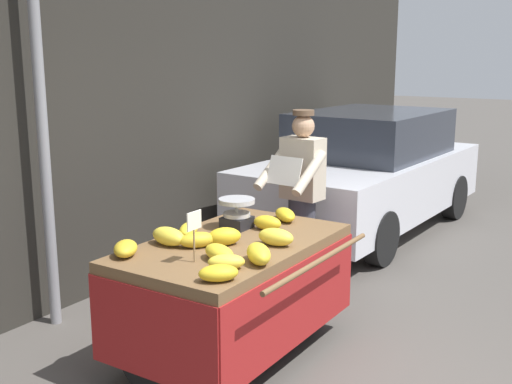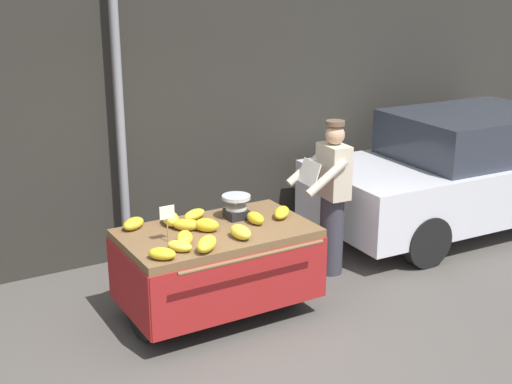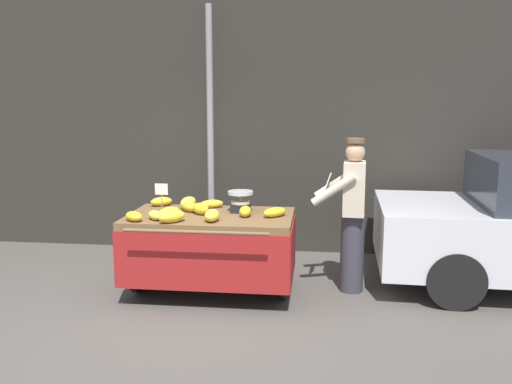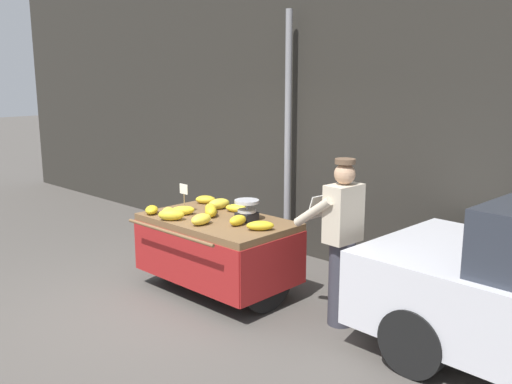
% 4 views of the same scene
% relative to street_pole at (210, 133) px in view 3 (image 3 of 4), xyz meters
% --- Properties ---
extents(ground_plane, '(60.00, 60.00, 0.00)m').
position_rel_street_pole_xyz_m(ground_plane, '(0.20, -2.48, -1.68)').
color(ground_plane, '#514C47').
extents(back_wall, '(16.00, 0.24, 4.21)m').
position_rel_street_pole_xyz_m(back_wall, '(0.20, 0.31, 0.43)').
color(back_wall, '#2D2B26').
rests_on(back_wall, ground).
extents(street_pole, '(0.09, 0.09, 3.36)m').
position_rel_street_pole_xyz_m(street_pole, '(0.00, 0.00, 0.00)').
color(street_pole, gray).
rests_on(street_pole, ground).
extents(banana_cart, '(1.81, 1.25, 0.90)m').
position_rel_street_pole_xyz_m(banana_cart, '(0.32, -1.61, -1.02)').
color(banana_cart, brown).
rests_on(banana_cart, ground).
extents(weighing_scale, '(0.28, 0.28, 0.24)m').
position_rel_street_pole_xyz_m(weighing_scale, '(0.62, -1.43, -0.66)').
color(weighing_scale, black).
rests_on(weighing_scale, banana_cart).
extents(price_sign, '(0.14, 0.01, 0.34)m').
position_rel_street_pole_xyz_m(price_sign, '(-0.20, -1.67, -0.53)').
color(price_sign, '#997A51').
rests_on(price_sign, banana_cart).
extents(banana_bunch_0, '(0.14, 0.24, 0.11)m').
position_rel_street_pole_xyz_m(banana_bunch_0, '(0.71, -1.66, -0.73)').
color(banana_bunch_0, gold).
rests_on(banana_bunch_0, banana_cart).
extents(banana_bunch_1, '(0.19, 0.31, 0.13)m').
position_rel_street_pole_xyz_m(banana_bunch_1, '(-0.01, -1.28, -0.72)').
color(banana_bunch_1, yellow).
rests_on(banana_bunch_1, banana_cart).
extents(banana_bunch_2, '(0.29, 0.27, 0.11)m').
position_rel_street_pole_xyz_m(banana_bunch_2, '(0.06, -1.48, -0.73)').
color(banana_bunch_2, gold).
rests_on(banana_bunch_2, banana_cart).
extents(banana_bunch_3, '(0.31, 0.31, 0.13)m').
position_rel_street_pole_xyz_m(banana_bunch_3, '(0.01, -2.02, -0.72)').
color(banana_bunch_3, yellow).
rests_on(banana_bunch_3, banana_cart).
extents(banana_bunch_4, '(0.26, 0.33, 0.11)m').
position_rel_street_pole_xyz_m(banana_bunch_4, '(-0.09, -1.79, -0.73)').
color(banana_bunch_4, yellow).
rests_on(banana_bunch_4, banana_cart).
extents(banana_bunch_5, '(0.24, 0.26, 0.10)m').
position_rel_street_pole_xyz_m(banana_bunch_5, '(-0.20, -1.92, -0.73)').
color(banana_bunch_5, yellow).
rests_on(banana_bunch_5, banana_cart).
extents(banana_bunch_6, '(0.30, 0.31, 0.10)m').
position_rel_street_pole_xyz_m(banana_bunch_6, '(1.02, -1.63, -0.73)').
color(banana_bunch_6, gold).
rests_on(banana_bunch_6, banana_cart).
extents(banana_bunch_7, '(0.30, 0.28, 0.10)m').
position_rel_street_pole_xyz_m(banana_bunch_7, '(-0.35, -1.20, -0.73)').
color(banana_bunch_7, gold).
rests_on(banana_bunch_7, banana_cart).
extents(banana_bunch_8, '(0.27, 0.27, 0.10)m').
position_rel_street_pole_xyz_m(banana_bunch_8, '(-0.40, -2.00, -0.73)').
color(banana_bunch_8, gold).
rests_on(banana_bunch_8, banana_cart).
extents(banana_bunch_9, '(0.27, 0.26, 0.13)m').
position_rel_street_pole_xyz_m(banana_bunch_9, '(0.21, -1.61, -0.72)').
color(banana_bunch_9, gold).
rests_on(banana_bunch_9, banana_cart).
extents(banana_bunch_10, '(0.16, 0.28, 0.12)m').
position_rel_street_pole_xyz_m(banana_bunch_10, '(0.40, -1.92, -0.72)').
color(banana_bunch_10, yellow).
rests_on(banana_bunch_10, banana_cart).
extents(banana_bunch_11, '(0.30, 0.23, 0.09)m').
position_rel_street_pole_xyz_m(banana_bunch_11, '(0.26, -1.24, -0.73)').
color(banana_bunch_11, yellow).
rests_on(banana_bunch_11, banana_cart).
extents(vendor_person, '(0.60, 0.54, 1.71)m').
position_rel_street_pole_xyz_m(vendor_person, '(1.85, -1.33, -0.80)').
color(vendor_person, '#383842').
rests_on(vendor_person, ground).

